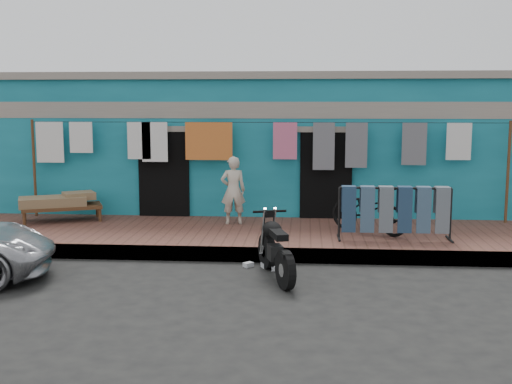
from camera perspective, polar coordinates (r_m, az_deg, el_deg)
name	(u,v)px	position (r m, az deg, el deg)	size (l,w,h in m)	color
ground	(245,288)	(9.59, -0.95, -8.50)	(80.00, 80.00, 0.00)	black
sidewalk	(260,237)	(12.46, 0.36, -4.03)	(28.00, 3.00, 0.25)	brown
curb	(254,255)	(11.05, -0.18, -5.60)	(28.00, 0.10, 0.25)	gray
building	(271,143)	(16.19, 1.38, 4.34)	(12.20, 5.20, 3.36)	#166C80
clothesline	(243,146)	(13.50, -1.15, 4.12)	(10.06, 0.06, 2.10)	brown
seated_person	(233,190)	(13.04, -2.05, 0.16)	(0.50, 0.33, 1.38)	beige
bicycle	(369,205)	(12.36, 10.01, -1.11)	(0.59, 1.67, 1.08)	black
motorcycle	(276,247)	(9.96, 1.77, -4.89)	(0.96, 1.64, 1.00)	black
charpoy	(62,208)	(13.98, -16.87, -1.35)	(1.86, 1.40, 0.57)	brown
jeans_rack	(395,212)	(11.82, 12.22, -1.77)	(2.10, 0.44, 1.00)	black
litter_a	(267,265)	(10.71, 1.01, -6.50)	(0.18, 0.14, 0.08)	silver
litter_b	(248,265)	(10.74, -0.69, -6.48)	(0.15, 0.11, 0.08)	silver
litter_c	(276,268)	(10.55, 1.79, -6.76)	(0.18, 0.15, 0.07)	silver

